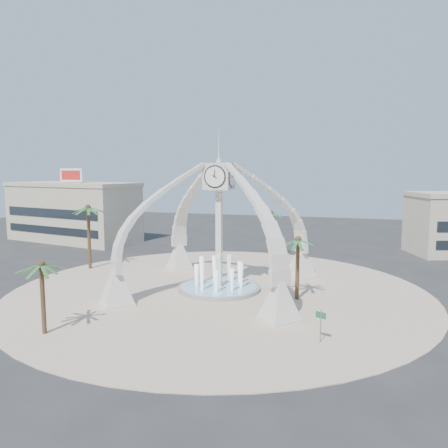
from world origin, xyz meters
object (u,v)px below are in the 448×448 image
(clock_tower, at_px, (219,224))
(palm_west, at_px, (88,208))
(fountain, at_px, (219,287))
(palm_south, at_px, (41,265))
(palm_east, at_px, (298,240))
(palm_north, at_px, (271,214))
(street_sign, at_px, (321,319))

(clock_tower, xyz_separation_m, palm_west, (-17.42, 4.52, 0.69))
(fountain, distance_m, palm_west, 19.27)
(palm_south, bearing_deg, palm_east, 39.81)
(palm_north, distance_m, street_sign, 29.57)
(palm_north, height_order, street_sign, palm_north)
(clock_tower, height_order, palm_south, clock_tower)
(palm_east, distance_m, street_sign, 10.66)
(palm_east, bearing_deg, fountain, 172.93)
(clock_tower, relative_size, street_sign, 7.67)
(clock_tower, distance_m, street_sign, 15.59)
(fountain, height_order, street_sign, fountain)
(clock_tower, bearing_deg, palm_east, -7.07)
(fountain, relative_size, street_sign, 3.42)
(street_sign, bearing_deg, palm_north, 129.89)
(palm_west, height_order, street_sign, palm_west)
(palm_east, xyz_separation_m, palm_west, (-25.08, 5.47, 1.75))
(clock_tower, distance_m, palm_east, 7.79)
(palm_east, height_order, palm_west, palm_west)
(palm_west, bearing_deg, palm_north, 33.83)
(palm_south, bearing_deg, street_sign, 11.74)
(palm_north, xyz_separation_m, street_sign, (8.55, -27.99, -4.19))
(clock_tower, bearing_deg, street_sign, -45.27)
(street_sign, bearing_deg, fountain, 157.65)
(clock_tower, relative_size, palm_north, 2.69)
(palm_west, bearing_deg, clock_tower, -14.54)
(palm_east, relative_size, palm_west, 0.77)
(fountain, height_order, palm_east, palm_east)
(clock_tower, height_order, fountain, clock_tower)
(palm_east, xyz_separation_m, palm_north, (-5.77, 18.41, 0.43))
(fountain, bearing_deg, palm_north, 83.83)
(clock_tower, bearing_deg, palm_west, 165.46)
(palm_east, height_order, palm_south, palm_east)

